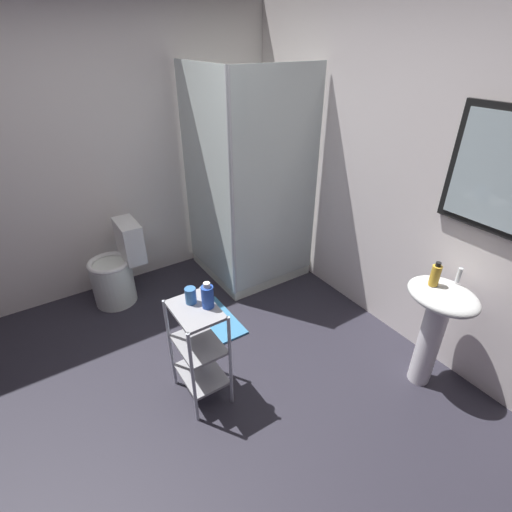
{
  "coord_description": "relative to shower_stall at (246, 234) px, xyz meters",
  "views": [
    {
      "loc": [
        1.65,
        -0.54,
        2.18
      ],
      "look_at": [
        -0.16,
        0.65,
        0.91
      ],
      "focal_mm": 26.64,
      "sensor_mm": 36.0,
      "label": 1
    }
  ],
  "objects": [
    {
      "name": "pedestal_sink",
      "position": [
        1.89,
        0.29,
        0.12
      ],
      "size": [
        0.46,
        0.37,
        0.81
      ],
      "color": "white",
      "rests_on": "ground_plane"
    },
    {
      "name": "hand_soap_bottle",
      "position": [
        1.82,
        0.26,
        0.42
      ],
      "size": [
        0.06,
        0.06,
        0.16
      ],
      "color": "gold",
      "rests_on": "pedestal_sink"
    },
    {
      "name": "toilet",
      "position": [
        -0.27,
        -1.22,
        -0.15
      ],
      "size": [
        0.37,
        0.49,
        0.76
      ],
      "color": "white",
      "rests_on": "ground_plane"
    },
    {
      "name": "shower_stall",
      "position": [
        0.0,
        0.0,
        0.0
      ],
      "size": [
        0.92,
        0.92,
        2.0
      ],
      "color": "white",
      "rests_on": "ground_plane"
    },
    {
      "name": "shampoo_bottle_blue",
      "position": [
        1.16,
        -1.0,
        0.35
      ],
      "size": [
        0.08,
        0.08,
        0.17
      ],
      "color": "blue",
      "rests_on": "storage_cart"
    },
    {
      "name": "sink_faucet",
      "position": [
        1.89,
        0.41,
        0.4
      ],
      "size": [
        0.03,
        0.03,
        0.1
      ],
      "primitive_type": "cylinder",
      "color": "silver",
      "rests_on": "pedestal_sink"
    },
    {
      "name": "ground_plane",
      "position": [
        1.21,
        -1.23,
        -0.47
      ],
      "size": [
        4.2,
        4.2,
        0.02
      ],
      "primitive_type": "cube",
      "color": "#2A2832"
    },
    {
      "name": "storage_cart",
      "position": [
        1.13,
        -1.07,
        -0.03
      ],
      "size": [
        0.38,
        0.28,
        0.74
      ],
      "color": "silver",
      "rests_on": "ground_plane"
    },
    {
      "name": "wall_back",
      "position": [
        1.22,
        0.62,
        0.79
      ],
      "size": [
        4.2,
        0.14,
        2.5
      ],
      "color": "white",
      "rests_on": "ground_plane"
    },
    {
      "name": "rinse_cup",
      "position": [
        1.06,
        -1.07,
        0.33
      ],
      "size": [
        0.07,
        0.07,
        0.11
      ],
      "primitive_type": "cylinder",
      "color": "#3870B2",
      "rests_on": "storage_cart"
    },
    {
      "name": "wall_left",
      "position": [
        -0.64,
        -1.23,
        0.79
      ],
      "size": [
        0.1,
        4.2,
        2.5
      ],
      "primitive_type": "cube",
      "color": "white",
      "rests_on": "ground_plane"
    },
    {
      "name": "bath_mat",
      "position": [
        0.5,
        -0.69,
        -0.45
      ],
      "size": [
        0.6,
        0.4,
        0.02
      ],
      "primitive_type": "cube",
      "color": "teal",
      "rests_on": "ground_plane"
    }
  ]
}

